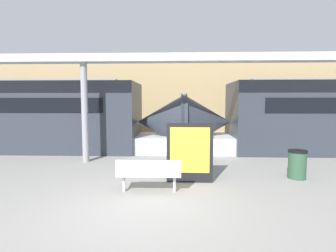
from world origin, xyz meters
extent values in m
plane|color=gray|center=(0.00, 0.00, 0.00)|extent=(60.00, 60.00, 0.00)
cube|color=tan|center=(0.00, 10.94, 2.50)|extent=(56.00, 0.20, 5.00)
cone|color=#2D333D|center=(2.02, 6.64, 1.32)|extent=(2.26, 2.63, 2.63)
cube|color=silver|center=(2.24, 6.64, 0.35)|extent=(2.04, 2.46, 0.70)
cone|color=#2D333D|center=(0.03, 6.64, 1.32)|extent=(2.26, 2.63, 2.63)
cube|color=silver|center=(-0.19, 6.64, 0.35)|extent=(2.04, 2.46, 0.70)
cube|color=silver|center=(0.04, 0.99, 0.44)|extent=(1.58, 0.45, 0.04)
cube|color=silver|center=(0.04, 0.79, 0.65)|extent=(1.57, 0.05, 0.38)
cylinder|color=silver|center=(-0.59, 0.98, 0.21)|extent=(0.07, 0.07, 0.42)
cylinder|color=silver|center=(0.67, 0.99, 0.21)|extent=(0.07, 0.07, 0.42)
cylinder|color=#2D5138|center=(4.23, 2.29, 0.39)|extent=(0.50, 0.50, 0.77)
cylinder|color=black|center=(4.23, 2.29, 0.80)|extent=(0.52, 0.52, 0.06)
cube|color=black|center=(1.08, 1.79, 0.83)|extent=(1.27, 0.06, 1.66)
cube|color=gold|center=(1.08, 1.75, 0.91)|extent=(1.08, 0.01, 1.26)
cylinder|color=gray|center=(-2.69, 4.21, 1.83)|extent=(0.24, 0.24, 3.65)
cube|color=#B7B7BC|center=(-2.69, 4.21, 3.79)|extent=(28.00, 0.60, 0.28)
camera|label=1|loc=(0.75, -5.32, 2.22)|focal=28.00mm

